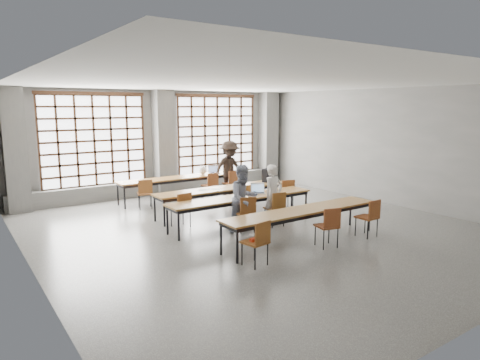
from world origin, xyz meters
The scene contains 39 objects.
floor centered at (0.00, 0.00, 0.00)m, with size 11.00×11.00×0.00m, color #4B4B49.
ceiling centered at (0.00, 0.00, 3.50)m, with size 11.00×11.00×0.00m, color silver.
wall_back centered at (0.00, 5.50, 1.75)m, with size 10.00×10.00×0.00m, color #61615E.
wall_left centered at (-5.00, 0.00, 1.75)m, with size 11.00×11.00×0.00m, color #61615E.
wall_right centered at (5.00, 0.00, 1.75)m, with size 11.00×11.00×0.00m, color #61615E.
column_left centered at (-4.50, 5.22, 1.75)m, with size 0.60×0.55×3.50m, color #555553.
column_mid centered at (0.00, 5.22, 1.75)m, with size 0.60×0.55×3.50m, color #555553.
column_right centered at (4.50, 5.22, 1.75)m, with size 0.60×0.55×3.50m, color #555553.
window_left centered at (-2.25, 5.42, 1.90)m, with size 3.32×0.12×3.00m.
window_right centered at (2.25, 5.42, 1.90)m, with size 3.32×0.12×3.00m.
sill_ledge centered at (0.00, 5.30, 0.25)m, with size 9.80×0.35×0.50m, color #555553.
desk_row_a centered at (-0.01, 4.09, 0.66)m, with size 4.00×0.70×0.73m.
desk_row_b centered at (0.15, 1.74, 0.66)m, with size 4.00×0.70×0.73m.
desk_row_c centered at (-0.08, 0.49, 0.66)m, with size 4.00×0.70×0.73m.
desk_row_d centered at (0.20, -1.40, 0.66)m, with size 4.00×0.70×0.73m.
chair_back_left centered at (-1.43, 3.47, 0.54)m, with size 0.52×0.52×0.88m.
chair_back_mid centered at (0.79, 3.46, 0.54)m, with size 0.43×0.44×0.88m.
chair_back_right centered at (1.59, 3.46, 0.54)m, with size 0.42×0.43×0.88m.
chair_mid_left centered at (-1.44, 1.11, 0.54)m, with size 0.45×0.45×0.88m.
chair_mid_centre centered at (0.55, 1.11, 0.54)m, with size 0.45×0.45×0.88m.
chair_mid_right centered at (1.93, 1.11, 0.54)m, with size 0.52×0.52×0.88m.
chair_front_left centered at (-0.40, -0.13, 0.54)m, with size 0.51×0.51×0.88m.
chair_front_right centered at (0.51, -0.13, 0.54)m, with size 0.46×0.46×0.88m.
chair_near_left centered at (-1.48, -2.03, 0.54)m, with size 0.48×0.49×0.88m.
chair_near_mid centered at (0.38, -2.03, 0.54)m, with size 0.51×0.51×0.88m.
chair_near_right centered at (1.70, -2.03, 0.54)m, with size 0.43×0.43×0.88m.
student_male centered at (0.52, -0.01, 0.77)m, with size 0.56×0.37×1.54m, color silver.
student_female centered at (-0.38, -0.01, 0.80)m, with size 0.78×0.61×1.60m, color #1A254E.
student_back centered at (1.59, 3.59, 0.92)m, with size 1.19×0.69×1.85m, color black.
laptop_front centered at (0.50, 0.60, 0.79)m, with size 0.46×0.44×0.26m.
laptop_back centered at (1.36, 4.20, 0.79)m, with size 0.42×0.38×0.26m.
mouse centered at (0.87, 0.47, 0.75)m, with size 0.10×0.06×0.04m, color silver.
green_box centered at (-0.13, 0.57, 0.78)m, with size 0.25×0.09×0.09m, color #297F35.
phone centered at (0.10, 0.39, 0.74)m, with size 0.13×0.06×0.01m, color black.
paper_sheet_a centered at (-0.45, 1.79, 0.73)m, with size 0.30×0.21×0.00m, color silver.
paper_sheet_b centered at (-0.15, 1.69, 0.73)m, with size 0.30×0.21×0.00m, color white.
backpack centered at (1.75, 1.79, 0.93)m, with size 0.32×0.20×0.40m, color black.
plastic_bag centered at (0.89, 4.14, 0.87)m, with size 0.26×0.21×0.29m, color white.
red_pouch centered at (-1.50, -1.95, 0.50)m, with size 0.20×0.08×0.06m, color #B72F16.
Camera 1 is at (-6.10, -8.09, 2.95)m, focal length 32.00 mm.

